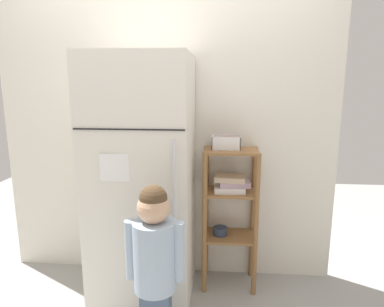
{
  "coord_description": "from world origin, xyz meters",
  "views": [
    {
      "loc": [
        0.42,
        -2.24,
        1.55
      ],
      "look_at": [
        0.23,
        0.02,
        1.07
      ],
      "focal_mm": 32.21,
      "sensor_mm": 36.0,
      "label": 1
    }
  ],
  "objects": [
    {
      "name": "pantry_shelf_unit",
      "position": [
        0.5,
        0.2,
        0.67
      ],
      "size": [
        0.4,
        0.29,
        1.06
      ],
      "color": "olive",
      "rests_on": "ground"
    },
    {
      "name": "kitchen_wall_back",
      "position": [
        0.0,
        0.38,
        1.11
      ],
      "size": [
        2.6,
        0.03,
        2.22
      ],
      "primitive_type": "cube",
      "color": "silver",
      "rests_on": "ground"
    },
    {
      "name": "fruit_bin",
      "position": [
        0.47,
        0.23,
        1.11
      ],
      "size": [
        0.2,
        0.14,
        0.1
      ],
      "color": "white",
      "rests_on": "pantry_shelf_unit"
    },
    {
      "name": "ground_plane",
      "position": [
        0.0,
        0.0,
        0.0
      ],
      "size": [
        6.0,
        6.0,
        0.0
      ],
      "primitive_type": "plane",
      "color": "#999993"
    },
    {
      "name": "refrigerator",
      "position": [
        -0.11,
        0.02,
        0.86
      ],
      "size": [
        0.67,
        0.69,
        1.72
      ],
      "color": "silver",
      "rests_on": "ground"
    },
    {
      "name": "child_standing",
      "position": [
        0.07,
        -0.54,
        0.61
      ],
      "size": [
        0.33,
        0.24,
        1.01
      ],
      "color": "#45576C",
      "rests_on": "ground"
    }
  ]
}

